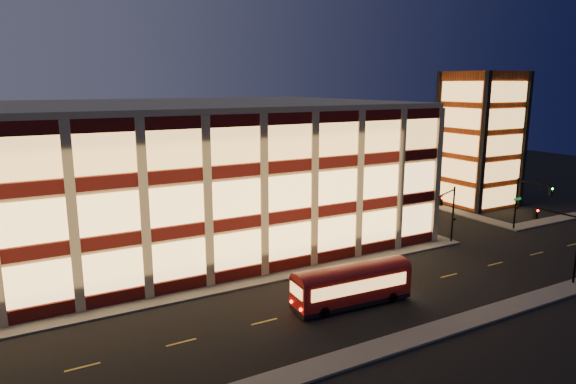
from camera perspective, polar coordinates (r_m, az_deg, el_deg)
ground at (r=42.84m, az=-3.91°, el=-10.53°), size 200.00×200.00×0.00m
sidewalk_office_south at (r=42.58m, az=-8.21°, el=-10.67°), size 54.00×2.00×0.15m
sidewalk_office_east at (r=68.18m, az=7.41°, el=-2.00°), size 2.00×30.00×0.15m
sidewalk_tower_south at (r=69.72m, az=26.86°, el=-2.90°), size 14.00×2.00×0.15m
sidewalk_tower_west at (r=75.15m, az=14.15°, el=-0.97°), size 2.00×30.00×0.15m
sidewalk_near at (r=32.73m, az=6.50°, el=-17.95°), size 100.00×2.00×0.15m
office_building at (r=55.31m, az=-14.38°, el=2.07°), size 50.45×30.45×14.50m
stair_tower at (r=74.65m, az=20.51°, el=5.50°), size 8.60×8.60×18.00m
traffic_signal_far at (r=54.60m, az=17.43°, el=-1.59°), size 3.79×1.87×6.00m
traffic_signal_right at (r=62.70m, az=25.10°, el=-0.49°), size 1.20×4.37×6.00m
traffic_signal_near at (r=48.97m, az=28.11°, el=-3.97°), size 0.32×4.45×6.00m
trolley_bus at (r=39.31m, az=7.11°, el=-9.96°), size 9.43×2.94×3.15m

